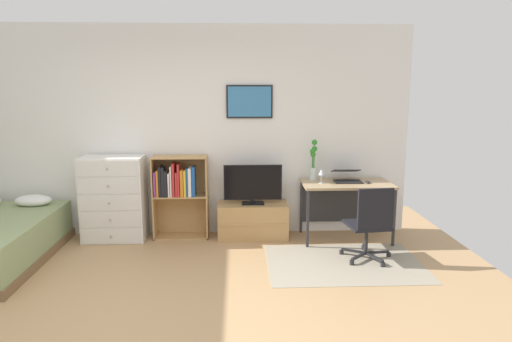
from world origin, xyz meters
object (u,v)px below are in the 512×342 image
object	(u,v)px
office_chair	(370,222)
laptop	(347,176)
dresser	(114,199)
bamboo_vase	(313,161)
tv_stand	(253,220)
television	(253,185)
computer_mouse	(368,182)
bookshelf	(178,189)
wine_glass	(321,173)
desk	(345,191)

from	to	relation	value
office_chair	laptop	world-z (taller)	laptop
dresser	bamboo_vase	size ratio (longest dim) A/B	2.03
tv_stand	office_chair	world-z (taller)	office_chair
television	laptop	size ratio (longest dim) A/B	1.98
office_chair	computer_mouse	distance (m)	0.80
bookshelf	tv_stand	size ratio (longest dim) A/B	1.19
television	wine_glass	world-z (taller)	television
desk	wine_glass	size ratio (longest dim) A/B	6.20
dresser	bookshelf	world-z (taller)	dresser
television	computer_mouse	size ratio (longest dim) A/B	7.09
bamboo_vase	computer_mouse	bearing A→B (deg)	-19.49
television	office_chair	distance (m)	1.55
wine_glass	computer_mouse	bearing A→B (deg)	-1.91
tv_stand	bamboo_vase	bearing A→B (deg)	4.52
tv_stand	desk	bearing A→B (deg)	-1.81
laptop	tv_stand	bearing A→B (deg)	179.30
bookshelf	desk	xyz separation A→B (m)	(2.13, -0.08, -0.03)
dresser	television	world-z (taller)	dresser
wine_glass	tv_stand	bearing A→B (deg)	170.05
television	laptop	distance (m)	1.21
bamboo_vase	wine_glass	size ratio (longest dim) A/B	2.93
dresser	television	size ratio (longest dim) A/B	1.45
dresser	desk	distance (m)	2.93
television	bookshelf	bearing A→B (deg)	175.94
wine_glass	dresser	bearing A→B (deg)	177.05
dresser	computer_mouse	world-z (taller)	dresser
dresser	desk	bearing A→B (deg)	-0.43
tv_stand	television	bearing A→B (deg)	-90.00
bamboo_vase	tv_stand	bearing A→B (deg)	-175.48
television	office_chair	xyz separation A→B (m)	(1.27, -0.87, -0.24)
television	desk	bearing A→B (deg)	-0.73
dresser	office_chair	xyz separation A→B (m)	(3.02, -0.87, -0.08)
bookshelf	desk	size ratio (longest dim) A/B	0.95
dresser	bookshelf	size ratio (longest dim) A/B	1.01
tv_stand	wine_glass	xyz separation A→B (m)	(0.85, -0.15, 0.65)
television	office_chair	size ratio (longest dim) A/B	0.86
desk	office_chair	world-z (taller)	office_chair
office_chair	computer_mouse	size ratio (longest dim) A/B	8.27
tv_stand	laptop	xyz separation A→B (m)	(1.20, -0.02, 0.57)
bamboo_vase	dresser	bearing A→B (deg)	-178.27
bookshelf	desk	distance (m)	2.13
bookshelf	wine_glass	xyz separation A→B (m)	(1.80, -0.19, 0.23)
desk	wine_glass	distance (m)	0.44
tv_stand	bamboo_vase	distance (m)	1.09
bookshelf	bamboo_vase	xyz separation A→B (m)	(1.73, 0.02, 0.34)
television	desk	size ratio (longest dim) A/B	0.66
tv_stand	laptop	world-z (taller)	laptop
tv_stand	desk	distance (m)	1.24
dresser	bookshelf	distance (m)	0.81
television	desk	world-z (taller)	television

